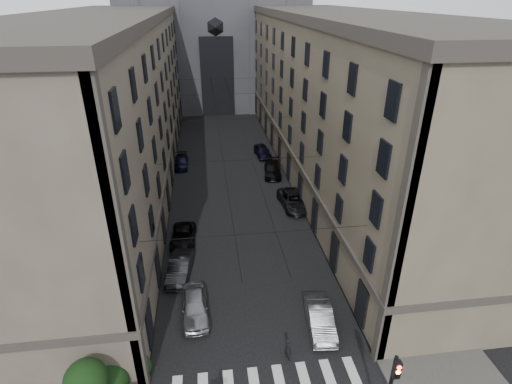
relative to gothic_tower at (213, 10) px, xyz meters
name	(u,v)px	position (x,y,z in m)	size (l,w,h in m)	color
sidewalk_left	(145,178)	(-10.50, -38.96, -17.72)	(7.00, 80.00, 0.15)	#383533
sidewalk_right	(310,170)	(10.50, -38.96, -17.72)	(7.00, 80.00, 0.15)	#383533
building_left	(108,105)	(-13.44, -38.96, -8.45)	(13.60, 60.60, 18.85)	#51483E
building_right	(339,98)	(13.44, -38.96, -8.45)	(13.60, 60.60, 18.85)	brown
gothic_tower	(213,10)	(0.00, 0.00, 0.00)	(35.00, 23.00, 58.00)	#2D2D33
tram_wires	(228,120)	(0.00, -39.33, -10.55)	(14.00, 60.00, 0.43)	black
car_left_near	(195,306)	(-4.20, -63.40, -17.00)	(1.89, 4.69, 1.60)	slate
car_left_midnear	(180,268)	(-5.43, -58.69, -17.03)	(1.62, 4.66, 1.53)	black
car_left_midfar	(183,236)	(-5.32, -53.85, -17.15)	(2.15, 4.67, 1.30)	black
car_left_far	(181,162)	(-6.20, -35.50, -17.12)	(1.89, 4.64, 1.35)	black
car_right_near	(320,318)	(4.26, -65.63, -17.03)	(1.62, 4.64, 1.53)	gray
car_right_midnear	(294,200)	(6.20, -48.45, -17.02)	(2.58, 5.60, 1.56)	black
car_right_midfar	(273,169)	(5.39, -39.75, -17.05)	(2.10, 5.17, 1.50)	black
car_right_far	(263,151)	(5.07, -33.22, -17.01)	(1.86, 4.63, 1.58)	black
pedestrian	(288,349)	(1.57, -67.97, -16.96)	(0.61, 0.40, 1.67)	black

